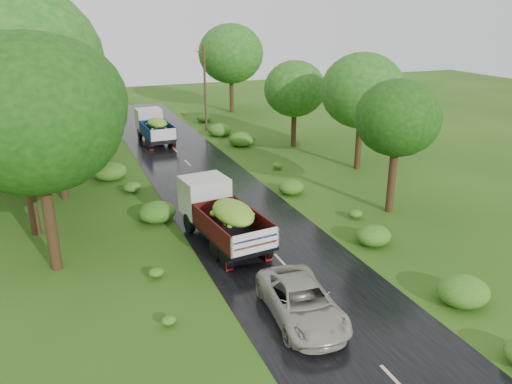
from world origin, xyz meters
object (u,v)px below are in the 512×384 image
car (302,302)px  truck_far (154,125)px  truck_near (221,212)px  utility_pole (205,88)px

car → truck_far: bearing=95.0°
truck_far → truck_near: bearing=-94.5°
utility_pole → truck_far: bearing=-132.8°
truck_far → utility_pole: 6.29m
truck_far → car: (-0.18, -26.98, -0.72)m
truck_near → truck_far: bearing=81.2°
truck_near → car: bearing=-91.2°
car → utility_pole: utility_pole is taller
truck_far → car: truck_far is taller
car → utility_pole: (5.38, 29.55, 3.15)m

